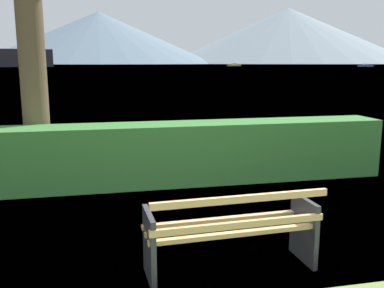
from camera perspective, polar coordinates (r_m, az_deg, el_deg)
The scene contains 7 objects.
ground_plane at distance 4.47m, azimuth 5.04°, elevation -16.37°, with size 1400.00×1400.00×0.00m, color olive.
water_surface at distance 313.24m, azimuth -12.20°, elevation 10.37°, with size 620.00×620.00×0.00m, color #6B8EA3.
park_bench at distance 4.24m, azimuth 5.42°, elevation -11.60°, with size 1.73×0.64×0.87m.
hedge_row at distance 7.24m, azimuth -2.35°, elevation -1.27°, with size 7.42×0.77×1.03m, color #387A33.
fishing_boat_near at distance 215.61m, azimuth 22.39°, elevation 9.77°, with size 6.99×2.42×1.40m.
sailboat_mid at distance 241.93m, azimuth 5.72°, elevation 10.58°, with size 8.16×4.54×1.61m.
distant_hills at distance 589.37m, azimuth -7.86°, elevation 14.09°, with size 838.74×358.27×78.53m.
Camera 1 is at (-1.21, -3.79, 2.05)m, focal length 39.50 mm.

